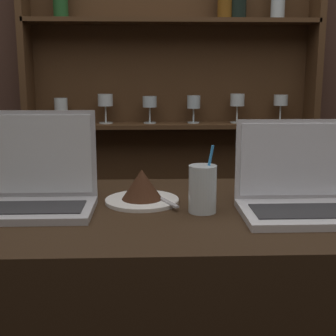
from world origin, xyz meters
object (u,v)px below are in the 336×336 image
object	(u,v)px
cake_plate	(142,189)
water_glass	(201,189)
laptop_far	(305,193)
laptop_near	(36,187)

from	to	relation	value
cake_plate	water_glass	xyz separation A→B (m)	(0.15, -0.09, 0.02)
cake_plate	water_glass	world-z (taller)	water_glass
laptop_far	cake_plate	size ratio (longest dim) A/B	1.65
laptop_near	water_glass	world-z (taller)	laptop_near
laptop_far	water_glass	xyz separation A→B (m)	(-0.26, 0.01, 0.01)
laptop_far	laptop_near	bearing A→B (deg)	175.37
laptop_near	cake_plate	size ratio (longest dim) A/B	1.50
water_glass	laptop_far	bearing A→B (deg)	-3.24
laptop_near	water_glass	size ratio (longest dim) A/B	1.76
water_glass	cake_plate	bearing A→B (deg)	147.97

